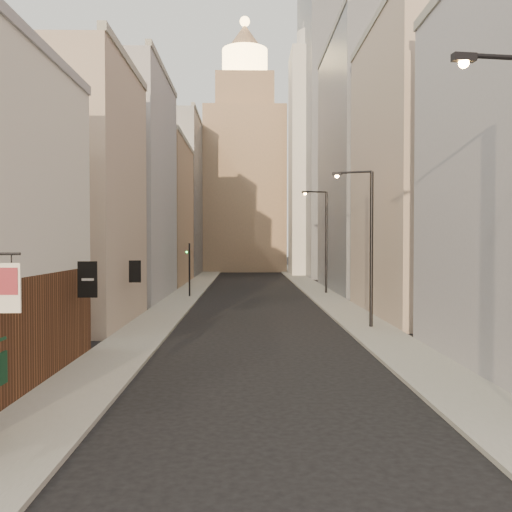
{
  "coord_description": "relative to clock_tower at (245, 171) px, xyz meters",
  "views": [
    {
      "loc": [
        -0.74,
        -9.58,
        5.18
      ],
      "look_at": [
        -0.22,
        21.05,
        4.38
      ],
      "focal_mm": 40.0,
      "sensor_mm": 36.0,
      "label": 1
    }
  ],
  "objects": [
    {
      "name": "streetlamp_far",
      "position": [
        7.8,
        -46.28,
        -11.91
      ],
      "size": [
        2.57,
        0.91,
        10.03
      ],
      "rotation": [
        0.0,
        0.0,
        0.27
      ],
      "color": "black",
      "rests_on": "ground"
    },
    {
      "name": "left_bldg_beige",
      "position": [
        -11.0,
        -66.0,
        -9.63
      ],
      "size": [
        8.0,
        12.0,
        16.0
      ],
      "primitive_type": "cube",
      "color": "tan",
      "rests_on": "ground"
    },
    {
      "name": "left_bldg_wingrid",
      "position": [
        -11.0,
        -12.0,
        -5.63
      ],
      "size": [
        8.0,
        20.0,
        24.0
      ],
      "primitive_type": "cube",
      "color": "gray",
      "rests_on": "ground"
    },
    {
      "name": "white_tower",
      "position": [
        11.0,
        -14.0,
        0.97
      ],
      "size": [
        8.0,
        8.0,
        41.5
      ],
      "color": "silver",
      "rests_on": "ground"
    },
    {
      "name": "right_bldg_wingrid",
      "position": [
        13.0,
        -42.0,
        -4.63
      ],
      "size": [
        8.0,
        20.0,
        26.0
      ],
      "primitive_type": "cube",
      "color": "gray",
      "rests_on": "ground"
    },
    {
      "name": "highrise",
      "position": [
        19.0,
        -14.0,
        8.02
      ],
      "size": [
        21.0,
        23.0,
        51.2
      ],
      "color": "gray",
      "rests_on": "ground"
    },
    {
      "name": "right_bldg_beige",
      "position": [
        13.0,
        -62.0,
        -7.63
      ],
      "size": [
        8.0,
        16.0,
        20.0
      ],
      "primitive_type": "cube",
      "color": "tan",
      "rests_on": "ground"
    },
    {
      "name": "left_bldg_tan",
      "position": [
        -11.0,
        -32.0,
        -9.13
      ],
      "size": [
        8.0,
        18.0,
        17.0
      ],
      "primitive_type": "cube",
      "color": "#8C725B",
      "rests_on": "ground"
    },
    {
      "name": "sidewalk_left",
      "position": [
        -5.5,
        -37.0,
        -17.56
      ],
      "size": [
        3.0,
        140.0,
        0.15
      ],
      "primitive_type": "cube",
      "color": "gray",
      "rests_on": "ground"
    },
    {
      "name": "sidewalk_right",
      "position": [
        7.5,
        -37.0,
        -17.56
      ],
      "size": [
        3.0,
        140.0,
        0.15
      ],
      "primitive_type": "cube",
      "color": "gray",
      "rests_on": "ground"
    },
    {
      "name": "traffic_light_left",
      "position": [
        -4.95,
        -49.49,
        -14.21
      ],
      "size": [
        0.54,
        0.42,
        5.0
      ],
      "rotation": [
        0.0,
        0.0,
        2.98
      ],
      "color": "black",
      "rests_on": "ground"
    },
    {
      "name": "clock_tower",
      "position": [
        0.0,
        0.0,
        0.0
      ],
      "size": [
        14.0,
        14.0,
        44.9
      ],
      "color": "#8C725B",
      "rests_on": "ground"
    },
    {
      "name": "left_bldg_grey",
      "position": [
        -11.0,
        -50.0,
        -7.63
      ],
      "size": [
        8.0,
        16.0,
        20.0
      ],
      "primitive_type": "cube",
      "color": "#959499",
      "rests_on": "ground"
    },
    {
      "name": "streetlamp_mid",
      "position": [
        7.39,
        -68.15,
        -12.3
      ],
      "size": [
        2.34,
        1.03,
        9.33
      ],
      "rotation": [
        0.0,
        0.0,
        -0.36
      ],
      "color": "black",
      "rests_on": "ground"
    }
  ]
}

